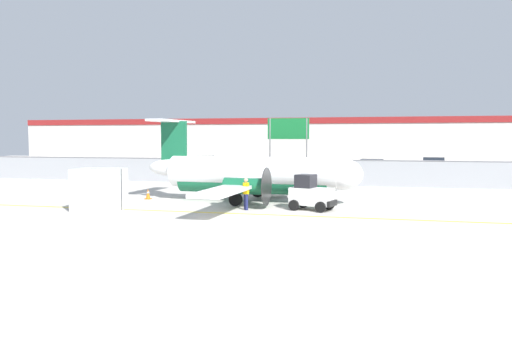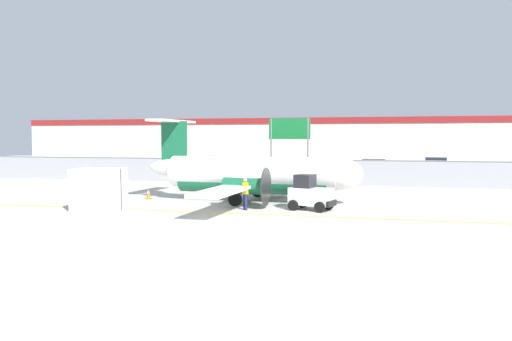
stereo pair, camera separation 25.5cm
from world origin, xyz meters
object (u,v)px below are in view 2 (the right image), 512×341
object	(u,v)px
traffic_cone_near_right	(315,195)
parked_car_3	(375,167)
traffic_cone_far_right	(309,199)
highway_sign	(289,134)
traffic_cone_near_left	(148,194)
cargo_container	(99,189)
parked_car_0	(207,162)
commuter_airplane	(256,175)
parked_car_2	(317,165)
traffic_cone_far_left	(325,202)
baggage_tug	(310,194)
parked_car_1	(241,169)
parked_car_4	(437,165)
ground_crew_worker	(245,192)

from	to	relation	value
traffic_cone_near_right	parked_car_3	bearing A→B (deg)	80.83
traffic_cone_far_right	highway_sign	xyz separation A→B (m)	(-3.63, 13.89, 3.83)
traffic_cone_near_left	highway_sign	size ratio (longest dim) A/B	0.12
cargo_container	parked_car_3	distance (m)	31.15
parked_car_0	commuter_airplane	bearing A→B (deg)	-62.31
parked_car_2	traffic_cone_far_right	bearing A→B (deg)	-80.91
traffic_cone_far_left	parked_car_3	size ratio (longest dim) A/B	0.15
traffic_cone_far_left	parked_car_0	xyz separation A→B (m)	(-17.08, 28.83, 0.58)
traffic_cone_far_left	highway_sign	xyz separation A→B (m)	(-4.68, 15.25, 3.83)
baggage_tug	cargo_container	distance (m)	11.17
traffic_cone_near_left	parked_car_2	distance (m)	26.06
cargo_container	parked_car_2	size ratio (longest dim) A/B	0.62
traffic_cone_near_left	traffic_cone_near_right	xyz separation A→B (m)	(10.17, 2.04, 0.00)
cargo_container	traffic_cone_near_left	distance (m)	5.00
baggage_tug	parked_car_2	size ratio (longest dim) A/B	0.59
cargo_container	parked_car_0	world-z (taller)	cargo_container
parked_car_0	traffic_cone_near_right	bearing A→B (deg)	-55.19
parked_car_1	parked_car_4	world-z (taller)	same
commuter_airplane	traffic_cone_near_left	size ratio (longest dim) A/B	25.09
cargo_container	traffic_cone_far_right	distance (m)	11.63
commuter_airplane	traffic_cone_far_left	xyz separation A→B (m)	(4.28, -1.62, -1.29)
parked_car_2	baggage_tug	bearing A→B (deg)	-80.60
parked_car_3	highway_sign	size ratio (longest dim) A/B	0.78
highway_sign	commuter_airplane	bearing A→B (deg)	-88.33
parked_car_0	parked_car_4	xyz separation A→B (m)	(26.06, 1.52, 0.00)
traffic_cone_near_left	parked_car_4	bearing A→B (deg)	55.40
highway_sign	traffic_cone_near_right	bearing A→B (deg)	-72.55
ground_crew_worker	commuter_airplane	bearing A→B (deg)	60.87
commuter_airplane	traffic_cone_near_left	xyz separation A→B (m)	(-6.82, -0.38, -1.29)
baggage_tug	parked_car_4	bearing A→B (deg)	89.15
parked_car_1	cargo_container	bearing A→B (deg)	84.30
traffic_cone_near_left	parked_car_1	bearing A→B (deg)	85.52
traffic_cone_near_right	highway_sign	size ratio (longest dim) A/B	0.12
parked_car_2	traffic_cone_near_right	bearing A→B (deg)	-80.09
cargo_container	highway_sign	world-z (taller)	highway_sign
commuter_airplane	parked_car_2	size ratio (longest dim) A/B	3.75
cargo_container	highway_sign	size ratio (longest dim) A/B	0.48
baggage_tug	ground_crew_worker	distance (m)	3.42
parked_car_1	parked_car_2	distance (m)	10.15
commuter_airplane	parked_car_3	size ratio (longest dim) A/B	3.73
baggage_tug	traffic_cone_near_right	world-z (taller)	baggage_tug
ground_crew_worker	highway_sign	distance (m)	17.39
baggage_tug	parked_car_3	size ratio (longest dim) A/B	0.59
parked_car_1	parked_car_3	distance (m)	13.64
commuter_airplane	baggage_tug	xyz separation A→B (m)	(3.63, -2.70, -0.75)
highway_sign	traffic_cone_far_left	bearing A→B (deg)	-72.94
commuter_airplane	highway_sign	bearing A→B (deg)	94.52
parked_car_2	parked_car_3	world-z (taller)	same
traffic_cone_near_right	traffic_cone_far_left	distance (m)	3.42
parked_car_0	parked_car_1	size ratio (longest dim) A/B	1.01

